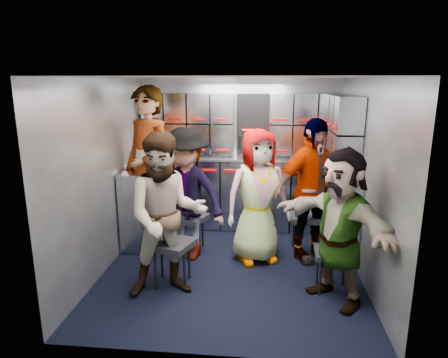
# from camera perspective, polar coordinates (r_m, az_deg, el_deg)

# --- Properties ---
(floor) EXTENTS (3.00, 3.00, 0.00)m
(floor) POSITION_cam_1_polar(r_m,az_deg,el_deg) (4.65, 1.08, -12.53)
(floor) COLOR black
(floor) RESTS_ON ground
(wall_back) EXTENTS (2.80, 0.04, 2.10)m
(wall_back) POSITION_cam_1_polar(r_m,az_deg,el_deg) (5.75, 2.36, 3.70)
(wall_back) COLOR gray
(wall_back) RESTS_ON ground
(wall_left) EXTENTS (0.04, 3.00, 2.10)m
(wall_left) POSITION_cam_1_polar(r_m,az_deg,el_deg) (4.61, -16.48, 0.56)
(wall_left) COLOR gray
(wall_left) RESTS_ON ground
(wall_right) EXTENTS (0.04, 3.00, 2.10)m
(wall_right) POSITION_cam_1_polar(r_m,az_deg,el_deg) (4.40, 19.63, -0.30)
(wall_right) COLOR gray
(wall_right) RESTS_ON ground
(ceiling) EXTENTS (2.80, 3.00, 0.02)m
(ceiling) POSITION_cam_1_polar(r_m,az_deg,el_deg) (4.16, 1.22, 14.34)
(ceiling) COLOR silver
(ceiling) RESTS_ON wall_back
(cart_bank_back) EXTENTS (2.68, 0.38, 0.99)m
(cart_bank_back) POSITION_cam_1_polar(r_m,az_deg,el_deg) (5.67, 2.18, -2.20)
(cart_bank_back) COLOR gray
(cart_bank_back) RESTS_ON ground
(cart_bank_left) EXTENTS (0.38, 0.76, 0.99)m
(cart_bank_left) POSITION_cam_1_polar(r_m,az_deg,el_deg) (5.19, -11.61, -4.02)
(cart_bank_left) COLOR gray
(cart_bank_left) RESTS_ON ground
(counter) EXTENTS (2.68, 0.42, 0.03)m
(counter) POSITION_cam_1_polar(r_m,az_deg,el_deg) (5.55, 2.22, 2.96)
(counter) COLOR silver
(counter) RESTS_ON cart_bank_back
(locker_bank_back) EXTENTS (2.68, 0.28, 0.82)m
(locker_bank_back) POSITION_cam_1_polar(r_m,az_deg,el_deg) (5.54, 2.31, 7.91)
(locker_bank_back) COLOR gray
(locker_bank_back) RESTS_ON wall_back
(locker_bank_right) EXTENTS (0.28, 1.00, 0.82)m
(locker_bank_right) POSITION_cam_1_polar(r_m,az_deg,el_deg) (4.97, 16.48, 6.66)
(locker_bank_right) COLOR gray
(locker_bank_right) RESTS_ON wall_right
(right_cabinet) EXTENTS (0.28, 1.20, 1.00)m
(right_cabinet) POSITION_cam_1_polar(r_m,az_deg,el_deg) (5.08, 15.92, -4.61)
(right_cabinet) COLOR gray
(right_cabinet) RESTS_ON ground
(coffee_niche) EXTENTS (0.46, 0.16, 0.84)m
(coffee_niche) POSITION_cam_1_polar(r_m,az_deg,el_deg) (5.59, 4.20, 7.74)
(coffee_niche) COLOR black
(coffee_niche) RESTS_ON wall_back
(red_latch_strip) EXTENTS (2.60, 0.02, 0.03)m
(red_latch_strip) POSITION_cam_1_polar(r_m,az_deg,el_deg) (5.38, 2.08, 1.15)
(red_latch_strip) COLOR #9B0000
(red_latch_strip) RESTS_ON cart_bank_back
(jump_seat_near_left) EXTENTS (0.50, 0.49, 0.48)m
(jump_seat_near_left) POSITION_cam_1_polar(r_m,az_deg,el_deg) (4.17, -7.42, -9.49)
(jump_seat_near_left) COLOR black
(jump_seat_near_left) RESTS_ON ground
(jump_seat_mid_left) EXTENTS (0.50, 0.49, 0.46)m
(jump_seat_mid_left) POSITION_cam_1_polar(r_m,az_deg,el_deg) (4.94, -4.98, -5.75)
(jump_seat_mid_left) COLOR black
(jump_seat_mid_left) RESTS_ON ground
(jump_seat_center) EXTENTS (0.42, 0.40, 0.43)m
(jump_seat_center) POSITION_cam_1_polar(r_m,az_deg,el_deg) (4.88, 4.80, -6.33)
(jump_seat_center) COLOR black
(jump_seat_center) RESTS_ON ground
(jump_seat_mid_right) EXTENTS (0.42, 0.40, 0.48)m
(jump_seat_mid_right) POSITION_cam_1_polar(r_m,az_deg,el_deg) (4.99, 11.83, -5.61)
(jump_seat_mid_right) COLOR black
(jump_seat_mid_right) RESTS_ON ground
(jump_seat_near_right) EXTENTS (0.37, 0.35, 0.43)m
(jump_seat_near_right) POSITION_cam_1_polar(r_m,az_deg,el_deg) (4.18, 15.40, -10.48)
(jump_seat_near_right) COLOR black
(jump_seat_near_right) RESTS_ON ground
(attendant_standing) EXTENTS (0.88, 0.81, 2.02)m
(attendant_standing) POSITION_cam_1_polar(r_m,az_deg,el_deg) (4.92, -10.69, 1.25)
(attendant_standing) COLOR black
(attendant_standing) RESTS_ON ground
(attendant_arc_a) EXTENTS (0.93, 0.81, 1.62)m
(attendant_arc_a) POSITION_cam_1_polar(r_m,az_deg,el_deg) (3.87, -8.20, -5.27)
(attendant_arc_a) COLOR black
(attendant_arc_a) RESTS_ON ground
(attendant_arc_b) EXTENTS (1.15, 0.90, 1.56)m
(attendant_arc_b) POSITION_cam_1_polar(r_m,az_deg,el_deg) (4.66, -5.48, -2.22)
(attendant_arc_b) COLOR black
(attendant_arc_b) RESTS_ON ground
(attendant_arc_c) EXTENTS (0.89, 0.74, 1.55)m
(attendant_arc_c) POSITION_cam_1_polar(r_m,az_deg,el_deg) (4.59, 4.85, -2.50)
(attendant_arc_c) COLOR black
(attendant_arc_c) RESTS_ON ground
(attendant_arc_d) EXTENTS (1.05, 0.85, 1.67)m
(attendant_arc_d) POSITION_cam_1_polar(r_m,az_deg,el_deg) (4.70, 12.30, -1.64)
(attendant_arc_d) COLOR black
(attendant_arc_d) RESTS_ON ground
(attendant_arc_e) EXTENTS (1.21, 1.36, 1.50)m
(attendant_arc_e) POSITION_cam_1_polar(r_m,az_deg,el_deg) (3.88, 16.18, -6.58)
(attendant_arc_e) COLOR black
(attendant_arc_e) RESTS_ON ground
(bottle_left) EXTENTS (0.06, 0.06, 0.27)m
(bottle_left) POSITION_cam_1_polar(r_m,az_deg,el_deg) (5.61, -7.78, 4.56)
(bottle_left) COLOR white
(bottle_left) RESTS_ON counter
(bottle_mid) EXTENTS (0.07, 0.07, 0.28)m
(bottle_mid) POSITION_cam_1_polar(r_m,az_deg,el_deg) (5.54, -4.10, 4.54)
(bottle_mid) COLOR white
(bottle_mid) RESTS_ON counter
(bottle_right) EXTENTS (0.07, 0.07, 0.23)m
(bottle_right) POSITION_cam_1_polar(r_m,az_deg,el_deg) (5.47, 6.28, 4.10)
(bottle_right) COLOR white
(bottle_right) RESTS_ON counter
(cup_left) EXTENTS (0.08, 0.08, 0.11)m
(cup_left) POSITION_cam_1_polar(r_m,az_deg,el_deg) (5.60, -7.03, 3.71)
(cup_left) COLOR tan
(cup_left) RESTS_ON counter
(cup_right) EXTENTS (0.09, 0.09, 0.10)m
(cup_right) POSITION_cam_1_polar(r_m,az_deg,el_deg) (5.51, 13.22, 3.20)
(cup_right) COLOR tan
(cup_right) RESTS_ON counter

